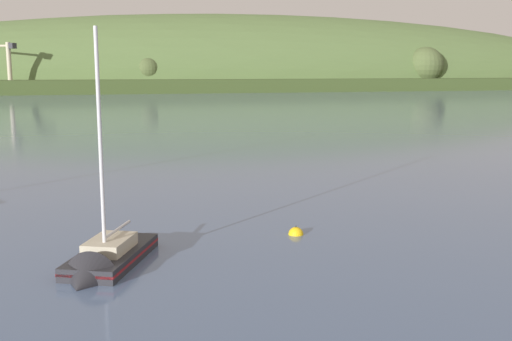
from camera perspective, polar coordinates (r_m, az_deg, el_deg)
far_shoreline_hill at (r=259.31m, az=-0.42°, el=7.77°), size 482.52×101.47×62.16m
dockside_crane at (r=219.02m, az=-22.34°, el=8.80°), size 10.79×7.17×17.12m
sailboat_far_left at (r=25.82m, az=-14.14°, el=-8.64°), size 4.36×6.57×10.84m
mooring_buoy_off_fishing_boat at (r=30.11m, az=3.80°, el=-6.06°), size 0.75×0.75×0.83m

